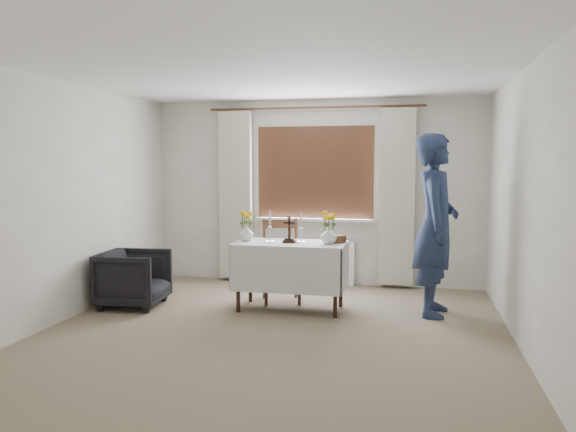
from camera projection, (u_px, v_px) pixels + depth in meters
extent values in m
plane|color=gray|center=(270.00, 337.00, 5.32)|extent=(5.00, 5.00, 0.00)
cube|color=white|center=(290.00, 276.00, 6.30)|extent=(1.24, 0.64, 0.76)
imported|color=black|center=(134.00, 278.00, 6.44)|extent=(0.77, 0.75, 0.65)
imported|color=navy|center=(436.00, 225.00, 6.04)|extent=(0.53, 0.76, 1.96)
cube|color=white|center=(314.00, 262.00, 7.64)|extent=(1.10, 0.10, 0.60)
imported|color=white|center=(246.00, 233.00, 6.40)|extent=(0.20, 0.20, 0.18)
imported|color=white|center=(329.00, 235.00, 6.15)|extent=(0.24, 0.24, 0.19)
cylinder|color=brown|center=(336.00, 238.00, 6.28)|extent=(0.26, 0.26, 0.08)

